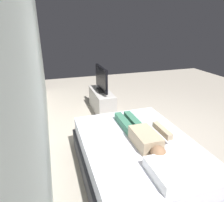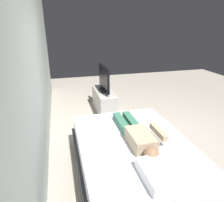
% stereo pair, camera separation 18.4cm
% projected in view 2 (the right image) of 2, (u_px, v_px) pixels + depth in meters
% --- Properties ---
extents(ground_plane, '(10.00, 10.00, 0.00)m').
position_uv_depth(ground_plane, '(149.00, 141.00, 3.69)').
color(ground_plane, '#ADA393').
extents(back_wall, '(6.40, 0.10, 2.80)m').
position_uv_depth(back_wall, '(36.00, 66.00, 3.12)').
color(back_wall, silver).
rests_on(back_wall, ground).
extents(bed, '(2.05, 1.52, 0.54)m').
position_uv_depth(bed, '(133.00, 159.00, 2.79)').
color(bed, '#333338').
rests_on(bed, ground).
extents(pillow, '(0.48, 0.34, 0.12)m').
position_uv_depth(pillow, '(159.00, 174.00, 2.03)').
color(pillow, white).
rests_on(pillow, bed).
extents(person, '(1.26, 0.46, 0.18)m').
position_uv_depth(person, '(138.00, 135.00, 2.70)').
color(person, tan).
rests_on(person, bed).
extents(remote, '(0.15, 0.04, 0.02)m').
position_uv_depth(remote, '(160.00, 130.00, 2.96)').
color(remote, black).
rests_on(remote, bed).
extents(tv_stand, '(1.10, 0.40, 0.50)m').
position_uv_depth(tv_stand, '(104.00, 101.00, 4.90)').
color(tv_stand, '#B7B2AD').
rests_on(tv_stand, ground).
extents(tv, '(0.88, 0.20, 0.59)m').
position_uv_depth(tv, '(104.00, 79.00, 4.71)').
color(tv, black).
rests_on(tv, tv_stand).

